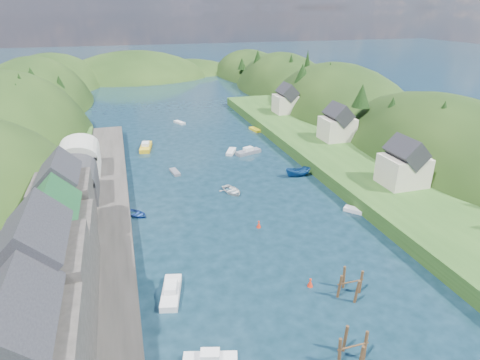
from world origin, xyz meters
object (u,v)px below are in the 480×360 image
object	(u,v)px
piling_cluster_far	(350,286)
channel_buoy_near	(310,283)
channel_buoy_far	(259,224)
piling_cluster_near	(352,351)

from	to	relation	value
piling_cluster_far	channel_buoy_near	distance (m)	4.53
piling_cluster_far	channel_buoy_far	size ratio (longest dim) A/B	3.21
piling_cluster_near	piling_cluster_far	distance (m)	9.69
piling_cluster_far	channel_buoy_near	bearing A→B (deg)	143.61
channel_buoy_near	channel_buoy_far	bearing A→B (deg)	94.97
piling_cluster_far	channel_buoy_far	world-z (taller)	piling_cluster_far
piling_cluster_near	piling_cluster_far	size ratio (longest dim) A/B	1.06
piling_cluster_near	channel_buoy_near	world-z (taller)	piling_cluster_near
piling_cluster_near	channel_buoy_far	xyz separation A→B (m)	(-0.10, 25.84, -0.82)
piling_cluster_far	channel_buoy_far	distance (m)	18.10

